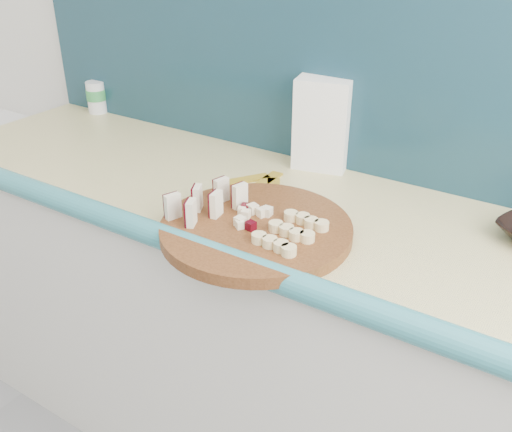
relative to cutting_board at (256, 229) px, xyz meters
name	(u,v)px	position (x,y,z in m)	size (l,w,h in m)	color
kitchen_counter	(276,339)	(-0.04, 0.17, -0.47)	(2.20, 0.63, 0.91)	silver
backsplash	(335,78)	(-0.04, 0.46, 0.24)	(2.20, 0.02, 0.50)	teal
cutting_board	(256,229)	(0.00, 0.00, 0.00)	(0.44, 0.44, 0.03)	#42210E
apple_wedges	(206,201)	(-0.13, -0.02, 0.04)	(0.12, 0.17, 0.06)	#F8E9C7
apple_chunks	(246,216)	(-0.03, 0.00, 0.02)	(0.07, 0.08, 0.02)	#FFEECB
banana_slices	(291,232)	(0.09, 0.00, 0.02)	(0.12, 0.17, 0.02)	beige
flour_bag	(323,123)	(-0.06, 0.43, 0.11)	(0.15, 0.11, 0.26)	white
canister	(96,97)	(-0.97, 0.43, 0.05)	(0.07, 0.07, 0.11)	white
banana_peel	(260,184)	(-0.13, 0.23, -0.01)	(0.22, 0.18, 0.01)	gold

